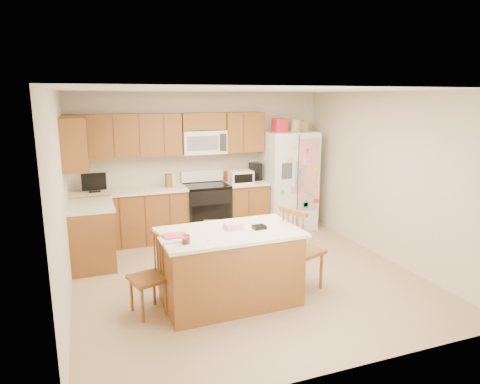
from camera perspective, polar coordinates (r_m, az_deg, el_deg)
name	(u,v)px	position (r m, az deg, el deg)	size (l,w,h in m)	color
ground	(246,276)	(6.02, 0.74, -11.13)	(4.50, 4.50, 0.00)	#957961
room_shell	(246,173)	(5.59, 0.79, 2.51)	(4.60, 4.60, 2.52)	beige
cabinetry	(151,191)	(7.16, -11.81, 0.20)	(3.36, 1.56, 2.15)	brown
stove	(206,209)	(7.60, -4.50, -2.27)	(0.76, 0.65, 1.13)	black
refrigerator	(288,179)	(8.00, 6.46, 1.73)	(0.90, 0.79, 2.04)	white
island	(230,266)	(5.15, -1.39, -9.88)	(1.66, 0.99, 0.98)	brown
windsor_chair_left	(150,277)	(5.02, -11.95, -11.07)	(0.46, 0.48, 0.91)	brown
windsor_chair_back	(218,251)	(5.75, -2.90, -7.84)	(0.47, 0.46, 0.88)	brown
windsor_chair_right	(301,250)	(5.54, 8.08, -7.73)	(0.57, 0.59, 1.08)	brown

